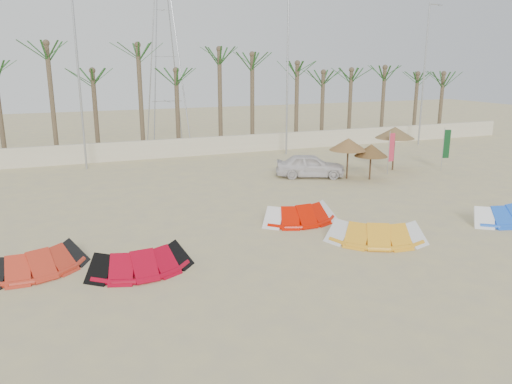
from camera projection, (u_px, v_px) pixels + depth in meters
name	position (u px, v px, depth m)	size (l,w,h in m)	color
ground	(326.00, 276.00, 15.88)	(120.00, 120.00, 0.00)	#D3C17E
boundary_wall	(173.00, 148.00, 35.48)	(60.00, 0.30, 1.30)	beige
palm_line	(174.00, 64.00, 35.60)	(52.00, 4.00, 7.70)	brown
lamp_b	(79.00, 76.00, 30.24)	(1.25, 0.14, 11.00)	#A5A8AD
lamp_c	(288.00, 74.00, 35.27)	(1.25, 0.14, 11.00)	#A5A8AD
lamp_d	(424.00, 73.00, 39.59)	(1.25, 0.14, 11.00)	#A5A8AD
pylon	(169.00, 144.00, 41.39)	(3.00, 3.00, 14.00)	#A5A8AD
kite_red_left	(37.00, 258.00, 16.21)	(3.59, 2.42, 0.90)	red
kite_red_mid	(139.00, 258.00, 16.24)	(3.40, 1.75, 0.90)	#A5041A
kite_red_right	(298.00, 212.00, 21.22)	(3.30, 1.58, 0.90)	red
kite_orange	(372.00, 230.00, 18.93)	(4.03, 2.87, 0.90)	#F8A51F
kite_blue	(500.00, 210.00, 21.39)	(3.53, 1.87, 0.90)	blue
parasol_left	(348.00, 144.00, 28.58)	(2.18, 2.18, 2.37)	#4C331E
parasol_mid	(371.00, 150.00, 28.44)	(1.91, 1.91, 2.06)	#4C331E
parasol_right	(395.00, 133.00, 30.86)	(2.43, 2.43, 2.71)	#4C331E
flag_pink	(391.00, 149.00, 29.83)	(0.45, 0.08, 2.63)	#A5A8AD
flag_green	(445.00, 145.00, 30.83)	(0.45, 0.12, 2.72)	#A5A8AD
car	(310.00, 166.00, 29.30)	(1.62, 4.03, 1.37)	silver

